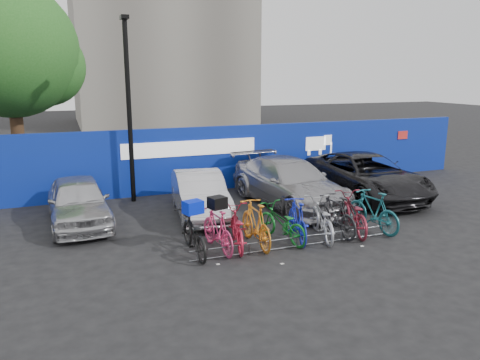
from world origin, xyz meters
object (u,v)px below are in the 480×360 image
tree (16,53)px  car_3 (365,176)px  bike_4 (282,223)px  bike_2 (237,228)px  bike_1 (218,230)px  bike_8 (353,214)px  bike_7 (336,215)px  bike_9 (373,211)px  bike_5 (297,220)px  bike_rack (297,242)px  car_1 (200,194)px  car_0 (78,201)px  bike_3 (256,224)px  bike_0 (194,234)px  car_2 (289,182)px  bike_6 (322,219)px  lamppost (129,106)px

tree → car_3: 14.04m
bike_4 → bike_2: bearing=-14.9°
bike_1 → bike_8: bearing=174.5°
bike_4 → bike_7: 1.59m
bike_8 → bike_9: size_ratio=1.08×
bike_5 → bike_7: size_ratio=0.98×
car_3 → bike_9: (-2.04, -3.24, -0.19)m
bike_rack → bike_9: bike_9 is taller
bike_1 → car_1: bearing=-102.8°
tree → car_1: bearing=-53.4°
car_0 → bike_9: car_0 is taller
bike_3 → bike_5: 1.17m
bike_0 → bike_9: bearing=179.2°
bike_7 → bike_9: bike_9 is taller
car_1 → bike_2: bearing=-80.8°
bike_4 → bike_9: (2.73, -0.14, 0.09)m
bike_2 → bike_8: (3.38, -0.09, 0.03)m
bike_8 → bike_9: (0.60, -0.06, 0.03)m
bike_rack → bike_5: bearing=62.8°
car_0 → bike_4: 5.95m
car_3 → bike_1: car_3 is taller
car_0 → bike_9: 8.40m
car_3 → car_2: bearing=-179.3°
bike_4 → bike_8: (2.13, -0.08, 0.05)m
bike_6 → bike_9: size_ratio=1.04×
tree → bike_3: 12.54m
lamppost → bike_rack: (3.20, -6.00, -3.11)m
lamppost → bike_3: lamppost is taller
bike_4 → bike_6: size_ratio=0.93×
bike_3 → bike_6: bike_3 is taller
bike_rack → bike_0: (-2.54, 0.52, 0.35)m
bike_5 → bike_7: bike_7 is taller
car_2 → bike_9: car_2 is taller
car_1 → bike_4: car_1 is taller
bike_1 → bike_6: 2.88m
bike_1 → bike_8: size_ratio=0.88×
bike_9 → bike_1: bearing=-10.8°
car_2 → car_0: bearing=170.9°
car_2 → bike_2: size_ratio=2.72×
bike_5 → bike_2: bearing=9.9°
bike_2 → bike_4: 1.25m
car_1 → bike_7: size_ratio=2.17×
car_3 → bike_0: car_3 is taller
bike_0 → bike_5: 2.80m
car_1 → bike_8: size_ratio=1.96×
bike_6 → car_0: bearing=-15.8°
bike_1 → tree: bearing=-69.5°
tree → bike_2: size_ratio=4.02×
bike_4 → bike_0: bearing=-12.8°
car_2 → bike_0: bearing=-149.5°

